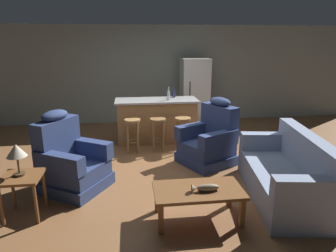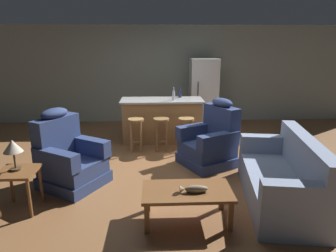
{
  "view_description": "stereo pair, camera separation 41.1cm",
  "coord_description": "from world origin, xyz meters",
  "px_view_note": "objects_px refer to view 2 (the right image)",
  "views": [
    {
      "loc": [
        -0.57,
        -5.08,
        2.17
      ],
      "look_at": [
        0.07,
        -0.1,
        0.75
      ],
      "focal_mm": 32.0,
      "sensor_mm": 36.0,
      "label": 1
    },
    {
      "loc": [
        -0.16,
        -5.12,
        2.17
      ],
      "look_at": [
        0.07,
        -0.1,
        0.75
      ],
      "focal_mm": 32.0,
      "sensor_mm": 36.0,
      "label": 2
    }
  ],
  "objects_px": {
    "end_table": "(18,178)",
    "bar_stool_right": "(186,128)",
    "recliner_near_lamp": "(69,159)",
    "bottle_short_amber": "(174,95)",
    "recliner_near_island": "(211,142)",
    "bar_stool_left": "(136,129)",
    "refrigerator": "(203,93)",
    "table_lamp": "(13,148)",
    "kitchen_island": "(162,120)",
    "couch": "(283,179)",
    "bottle_tall_green": "(180,94)",
    "bar_stool_middle": "(161,128)",
    "coffee_table": "(187,194)",
    "fish_figurine": "(194,189)"
  },
  "relations": [
    {
      "from": "recliner_near_lamp",
      "to": "bar_stool_middle",
      "type": "height_order",
      "value": "recliner_near_lamp"
    },
    {
      "from": "table_lamp",
      "to": "bar_stool_right",
      "type": "relative_size",
      "value": 0.6
    },
    {
      "from": "coffee_table",
      "to": "kitchen_island",
      "type": "xyz_separation_m",
      "value": [
        -0.22,
        3.17,
        0.11
      ]
    },
    {
      "from": "end_table",
      "to": "recliner_near_island",
      "type": "bearing_deg",
      "value": 27.22
    },
    {
      "from": "recliner_near_island",
      "to": "bar_stool_left",
      "type": "height_order",
      "value": "recliner_near_island"
    },
    {
      "from": "recliner_near_lamp",
      "to": "refrigerator",
      "type": "bearing_deg",
      "value": 82.96
    },
    {
      "from": "recliner_near_lamp",
      "to": "kitchen_island",
      "type": "distance_m",
      "value": 2.57
    },
    {
      "from": "coffee_table",
      "to": "bar_stool_right",
      "type": "xyz_separation_m",
      "value": [
        0.25,
        2.54,
        0.11
      ]
    },
    {
      "from": "kitchen_island",
      "to": "bar_stool_middle",
      "type": "relative_size",
      "value": 2.65
    },
    {
      "from": "fish_figurine",
      "to": "refrigerator",
      "type": "distance_m",
      "value": 4.53
    },
    {
      "from": "bar_stool_left",
      "to": "refrigerator",
      "type": "xyz_separation_m",
      "value": [
        1.65,
        1.83,
        0.41
      ]
    },
    {
      "from": "couch",
      "to": "table_lamp",
      "type": "relative_size",
      "value": 4.89
    },
    {
      "from": "recliner_near_island",
      "to": "end_table",
      "type": "xyz_separation_m",
      "value": [
        -2.8,
        -1.44,
        0.04
      ]
    },
    {
      "from": "table_lamp",
      "to": "bar_stool_middle",
      "type": "distance_m",
      "value": 2.93
    },
    {
      "from": "bar_stool_right",
      "to": "bar_stool_left",
      "type": "bearing_deg",
      "value": 180.0
    },
    {
      "from": "couch",
      "to": "refrigerator",
      "type": "relative_size",
      "value": 1.14
    },
    {
      "from": "recliner_near_lamp",
      "to": "bar_stool_right",
      "type": "relative_size",
      "value": 1.76
    },
    {
      "from": "coffee_table",
      "to": "bar_stool_left",
      "type": "xyz_separation_m",
      "value": [
        -0.77,
        2.54,
        0.11
      ]
    },
    {
      "from": "fish_figurine",
      "to": "bottle_short_amber",
      "type": "relative_size",
      "value": 1.2
    },
    {
      "from": "bar_stool_right",
      "to": "bottle_tall_green",
      "type": "relative_size",
      "value": 2.97
    },
    {
      "from": "recliner_near_lamp",
      "to": "bottle_short_amber",
      "type": "relative_size",
      "value": 4.24
    },
    {
      "from": "recliner_near_lamp",
      "to": "kitchen_island",
      "type": "bearing_deg",
      "value": 85.68
    },
    {
      "from": "couch",
      "to": "bottle_tall_green",
      "type": "bearing_deg",
      "value": -59.53
    },
    {
      "from": "end_table",
      "to": "bar_stool_right",
      "type": "xyz_separation_m",
      "value": [
        2.43,
        2.18,
        0.01
      ]
    },
    {
      "from": "couch",
      "to": "bar_stool_middle",
      "type": "xyz_separation_m",
      "value": [
        -1.63,
        2.15,
        0.13
      ]
    },
    {
      "from": "recliner_near_lamp",
      "to": "bar_stool_left",
      "type": "bearing_deg",
      "value": 88.13
    },
    {
      "from": "bottle_short_amber",
      "to": "bar_stool_middle",
      "type": "bearing_deg",
      "value": -118.98
    },
    {
      "from": "kitchen_island",
      "to": "bottle_short_amber",
      "type": "distance_m",
      "value": 0.64
    },
    {
      "from": "table_lamp",
      "to": "kitchen_island",
      "type": "relative_size",
      "value": 0.23
    },
    {
      "from": "refrigerator",
      "to": "coffee_table",
      "type": "bearing_deg",
      "value": -101.47
    },
    {
      "from": "couch",
      "to": "end_table",
      "type": "xyz_separation_m",
      "value": [
        -3.55,
        -0.04,
        0.12
      ]
    },
    {
      "from": "couch",
      "to": "fish_figurine",
      "type": "bearing_deg",
      "value": 28.15
    },
    {
      "from": "bar_stool_left",
      "to": "bottle_short_amber",
      "type": "xyz_separation_m",
      "value": [
        0.8,
        0.51,
        0.59
      ]
    },
    {
      "from": "kitchen_island",
      "to": "end_table",
      "type": "bearing_deg",
      "value": -124.8
    },
    {
      "from": "fish_figurine",
      "to": "bar_stool_right",
      "type": "height_order",
      "value": "bar_stool_right"
    },
    {
      "from": "bar_stool_middle",
      "to": "recliner_near_lamp",
      "type": "bearing_deg",
      "value": -135.19
    },
    {
      "from": "bottle_tall_green",
      "to": "bar_stool_right",
      "type": "bearing_deg",
      "value": -85.83
    },
    {
      "from": "end_table",
      "to": "coffee_table",
      "type": "bearing_deg",
      "value": -9.21
    },
    {
      "from": "couch",
      "to": "recliner_near_island",
      "type": "height_order",
      "value": "recliner_near_island"
    },
    {
      "from": "couch",
      "to": "bar_stool_right",
      "type": "height_order",
      "value": "couch"
    },
    {
      "from": "recliner_near_lamp",
      "to": "end_table",
      "type": "relative_size",
      "value": 2.14
    },
    {
      "from": "refrigerator",
      "to": "bottle_short_amber",
      "type": "relative_size",
      "value": 6.22
    },
    {
      "from": "end_table",
      "to": "table_lamp",
      "type": "height_order",
      "value": "table_lamp"
    },
    {
      "from": "kitchen_island",
      "to": "refrigerator",
      "type": "distance_m",
      "value": 1.68
    },
    {
      "from": "coffee_table",
      "to": "recliner_near_island",
      "type": "distance_m",
      "value": 1.9
    },
    {
      "from": "table_lamp",
      "to": "bar_stool_left",
      "type": "distance_m",
      "value": 2.62
    },
    {
      "from": "coffee_table",
      "to": "bar_stool_right",
      "type": "relative_size",
      "value": 1.62
    },
    {
      "from": "recliner_near_island",
      "to": "refrigerator",
      "type": "distance_m",
      "value": 2.62
    },
    {
      "from": "bar_stool_left",
      "to": "end_table",
      "type": "bearing_deg",
      "value": -122.86
    },
    {
      "from": "couch",
      "to": "bottle_short_amber",
      "type": "xyz_separation_m",
      "value": [
        -1.35,
        2.66,
        0.72
      ]
    }
  ]
}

